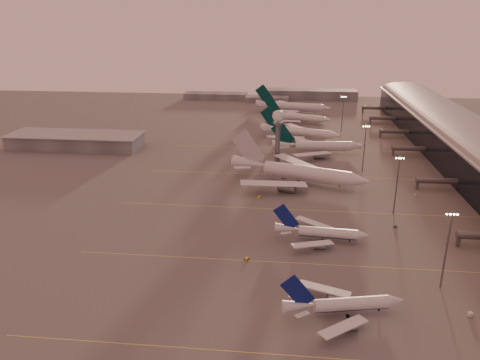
# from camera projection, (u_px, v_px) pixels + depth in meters

# --- Properties ---
(ground) EXTENTS (700.00, 700.00, 0.00)m
(ground) POSITION_uv_depth(u_px,v_px,m) (250.00, 277.00, 147.44)
(ground) COLOR #5C5A5A
(ground) RESTS_ON ground
(taxiway_markings) EXTENTS (180.00, 185.25, 0.02)m
(taxiway_markings) POSITION_uv_depth(u_px,v_px,m) (332.00, 210.00, 196.96)
(taxiway_markings) COLOR #D9CB4C
(taxiway_markings) RESTS_ON ground
(terminal) EXTENTS (57.00, 362.00, 23.04)m
(terminal) POSITION_uv_depth(u_px,v_px,m) (480.00, 155.00, 236.48)
(terminal) COLOR black
(terminal) RESTS_ON ground
(hangar) EXTENTS (82.00, 27.00, 8.50)m
(hangar) POSITION_uv_depth(u_px,v_px,m) (76.00, 140.00, 288.87)
(hangar) COLOR #5C5E62
(hangar) RESTS_ON ground
(radar_tower) EXTENTS (6.40, 6.40, 31.10)m
(radar_tower) POSITION_uv_depth(u_px,v_px,m) (278.00, 126.00, 252.32)
(radar_tower) COLOR #55585D
(radar_tower) RESTS_ON ground
(mast_a) EXTENTS (3.60, 0.56, 25.00)m
(mast_a) POSITION_uv_depth(u_px,v_px,m) (447.00, 247.00, 137.15)
(mast_a) COLOR #55585D
(mast_a) RESTS_ON ground
(mast_b) EXTENTS (3.60, 0.56, 25.00)m
(mast_b) POSITION_uv_depth(u_px,v_px,m) (397.00, 183.00, 188.96)
(mast_b) COLOR #55585D
(mast_b) RESTS_ON ground
(mast_c) EXTENTS (3.60, 0.56, 25.00)m
(mast_c) POSITION_uv_depth(u_px,v_px,m) (364.00, 146.00, 240.97)
(mast_c) COLOR #55585D
(mast_c) RESTS_ON ground
(mast_d) EXTENTS (3.60, 0.56, 25.00)m
(mast_d) POSITION_uv_depth(u_px,v_px,m) (343.00, 112.00, 325.48)
(mast_d) COLOR #55585D
(mast_d) RESTS_ON ground
(distant_horizon) EXTENTS (165.00, 37.50, 9.00)m
(distant_horizon) POSITION_uv_depth(u_px,v_px,m) (281.00, 95.00, 450.45)
(distant_horizon) COLOR #5C5E62
(distant_horizon) RESTS_ON ground
(narrowbody_near) EXTENTS (34.37, 27.15, 13.58)m
(narrowbody_near) POSITION_uv_depth(u_px,v_px,m) (343.00, 306.00, 127.83)
(narrowbody_near) COLOR silver
(narrowbody_near) RESTS_ON ground
(narrowbody_mid) EXTENTS (34.69, 27.62, 13.55)m
(narrowbody_mid) POSITION_uv_depth(u_px,v_px,m) (321.00, 234.00, 169.91)
(narrowbody_mid) COLOR silver
(narrowbody_mid) RESTS_ON ground
(widebody_white) EXTENTS (67.00, 52.80, 24.52)m
(widebody_white) POSITION_uv_depth(u_px,v_px,m) (298.00, 175.00, 226.85)
(widebody_white) COLOR silver
(widebody_white) RESTS_ON ground
(greentail_a) EXTENTS (54.15, 43.59, 19.66)m
(greentail_a) POSITION_uv_depth(u_px,v_px,m) (317.00, 148.00, 275.65)
(greentail_a) COLOR silver
(greentail_a) RESTS_ON ground
(greentail_b) EXTENTS (53.00, 42.09, 20.02)m
(greentail_b) POSITION_uv_depth(u_px,v_px,m) (300.00, 134.00, 308.02)
(greentail_b) COLOR silver
(greentail_b) RESTS_ON ground
(greentail_c) EXTENTS (50.11, 39.77, 19.00)m
(greentail_c) POSITION_uv_depth(u_px,v_px,m) (297.00, 118.00, 353.58)
(greentail_c) COLOR silver
(greentail_c) RESTS_ON ground
(greentail_d) EXTENTS (62.44, 49.97, 22.89)m
(greentail_d) POSITION_uv_depth(u_px,v_px,m) (293.00, 108.00, 388.52)
(greentail_d) COLOR silver
(greentail_d) RESTS_ON ground
(gsv_catering_a) EXTENTS (6.25, 4.37, 4.70)m
(gsv_catering_a) POSITION_uv_depth(u_px,v_px,m) (472.00, 309.00, 127.32)
(gsv_catering_a) COLOR silver
(gsv_catering_a) RESTS_ON ground
(gsv_tug_mid) EXTENTS (3.43, 2.74, 0.85)m
(gsv_tug_mid) POSITION_uv_depth(u_px,v_px,m) (247.00, 259.00, 157.15)
(gsv_tug_mid) COLOR yellow
(gsv_tug_mid) RESTS_ON ground
(gsv_truck_b) EXTENTS (6.19, 2.75, 2.42)m
(gsv_truck_b) POSITION_uv_depth(u_px,v_px,m) (396.00, 225.00, 180.77)
(gsv_truck_b) COLOR #525557
(gsv_truck_b) RESTS_ON ground
(gsv_truck_c) EXTENTS (4.48, 5.04, 2.02)m
(gsv_truck_c) POSITION_uv_depth(u_px,v_px,m) (260.00, 196.00, 209.99)
(gsv_truck_c) COLOR yellow
(gsv_truck_c) RESTS_ON ground
(gsv_catering_b) EXTENTS (4.32, 2.10, 3.52)m
(gsv_catering_b) POSITION_uv_depth(u_px,v_px,m) (416.00, 193.00, 211.62)
(gsv_catering_b) COLOR silver
(gsv_catering_b) RESTS_ON ground
(gsv_tug_far) EXTENTS (3.68, 4.10, 1.01)m
(gsv_tug_far) POSITION_uv_depth(u_px,v_px,m) (284.00, 178.00, 234.70)
(gsv_tug_far) COLOR silver
(gsv_tug_far) RESTS_ON ground
(gsv_truck_d) EXTENTS (2.98, 6.14, 2.38)m
(gsv_truck_d) POSITION_uv_depth(u_px,v_px,m) (235.00, 161.00, 259.49)
(gsv_truck_d) COLOR #525557
(gsv_truck_d) RESTS_ON ground
(gsv_tug_hangar) EXTENTS (3.59, 2.57, 0.93)m
(gsv_tug_hangar) POSITION_uv_depth(u_px,v_px,m) (360.00, 145.00, 293.22)
(gsv_tug_hangar) COLOR yellow
(gsv_tug_hangar) RESTS_ON ground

